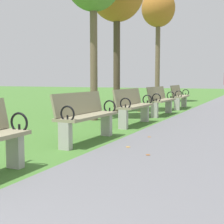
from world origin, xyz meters
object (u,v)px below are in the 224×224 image
Objects in this scene: tree_4 at (158,11)px; park_bench_4 at (133,106)px; park_bench_5 at (161,100)px; park_bench_6 at (179,96)px; park_bench_3 at (86,115)px.

park_bench_4 is at bearing -77.66° from tree_4.
park_bench_5 is 2.62m from park_bench_6.
park_bench_3 and park_bench_5 have the same top height.
park_bench_3 is 0.30× the size of tree_4.
park_bench_4 is 0.99× the size of park_bench_6.
park_bench_4 is at bearing -90.00° from park_bench_5.
park_bench_5 is at bearing 90.00° from park_bench_4.
tree_4 is at bearing 107.64° from park_bench_5.
tree_4 is (-1.72, 2.80, 3.87)m from park_bench_6.
tree_4 reaches higher than park_bench_3.
park_bench_6 is (0.00, 2.62, 0.00)m from park_bench_5.
park_bench_5 is at bearing 90.00° from park_bench_3.
park_bench_6 is at bearing -58.39° from tree_4.
park_bench_5 is (0.00, 2.46, 0.00)m from park_bench_4.
tree_4 reaches higher than park_bench_6.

